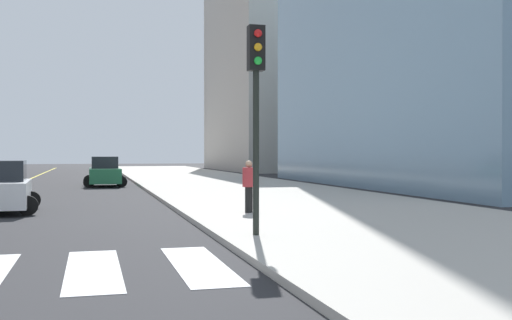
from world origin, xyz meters
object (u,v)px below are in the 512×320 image
pedestrian_waiting_east (249,184)px  traffic_light_near_corner (256,88)px  car_green_nearest (105,172)px  car_white_second (1,188)px

pedestrian_waiting_east → traffic_light_near_corner: bearing=21.3°
car_green_nearest → pedestrian_waiting_east: (3.89, -19.33, 0.20)m
traffic_light_near_corner → pedestrian_waiting_east: size_ratio=2.92×
car_green_nearest → traffic_light_near_corner: size_ratio=0.85×
car_green_nearest → traffic_light_near_corner: (2.76, -24.44, 2.60)m
car_green_nearest → traffic_light_near_corner: bearing=96.2°
traffic_light_near_corner → pedestrian_waiting_east: bearing=-102.5°
car_green_nearest → car_white_second: 16.18m
traffic_light_near_corner → car_green_nearest: bearing=-83.6°
car_green_nearest → car_white_second: (-3.66, -15.76, -0.02)m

